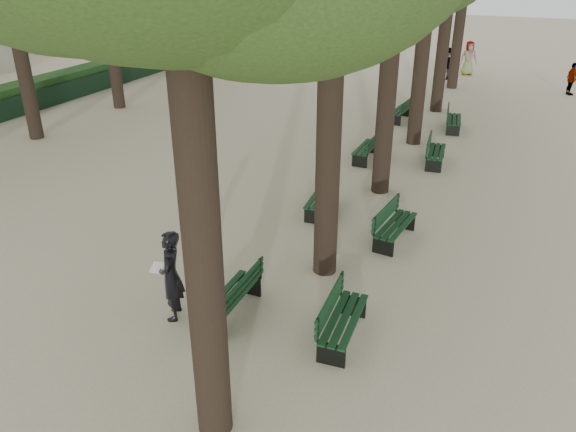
% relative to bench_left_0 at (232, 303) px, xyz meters
% --- Properties ---
extents(ground, '(120.00, 120.00, 0.00)m').
position_rel_bench_left_0_xyz_m(ground, '(-0.37, -0.69, -0.27)').
color(ground, beige).
rests_on(ground, ground).
extents(bench_left_0, '(0.59, 1.81, 0.92)m').
position_rel_bench_left_0_xyz_m(bench_left_0, '(0.00, 0.00, 0.00)').
color(bench_left_0, black).
rests_on(bench_left_0, ground).
extents(bench_left_1, '(0.72, 1.84, 0.92)m').
position_rel_bench_left_0_xyz_m(bench_left_1, '(-0.00, 5.24, 0.00)').
color(bench_left_1, black).
rests_on(bench_left_1, ground).
extents(bench_left_2, '(0.60, 1.81, 0.92)m').
position_rel_bench_left_0_xyz_m(bench_left_2, '(-0.00, 9.82, 0.00)').
color(bench_left_2, black).
rests_on(bench_left_2, ground).
extents(bench_left_3, '(0.71, 1.84, 0.92)m').
position_rel_bench_left_0_xyz_m(bench_left_3, '(-0.00, 15.12, 0.00)').
color(bench_left_3, black).
rests_on(bench_left_3, ground).
extents(bench_right_0, '(0.65, 1.82, 0.92)m').
position_rel_bench_left_0_xyz_m(bench_right_0, '(2.27, 0.11, 0.00)').
color(bench_right_0, black).
rests_on(bench_right_0, ground).
extents(bench_right_1, '(0.78, 1.86, 0.92)m').
position_rel_bench_left_0_xyz_m(bench_right_1, '(2.27, 4.31, 0.00)').
color(bench_right_1, black).
rests_on(bench_right_1, ground).
extents(bench_right_2, '(0.73, 1.84, 0.92)m').
position_rel_bench_left_0_xyz_m(bench_right_2, '(2.27, 10.30, 0.00)').
color(bench_right_2, black).
rests_on(bench_right_2, ground).
extents(bench_right_3, '(0.79, 1.86, 0.92)m').
position_rel_bench_left_0_xyz_m(bench_right_3, '(2.27, 14.56, 0.00)').
color(bench_right_3, black).
rests_on(bench_right_3, ground).
extents(man_with_map, '(0.76, 0.84, 1.87)m').
position_rel_bench_left_0_xyz_m(man_with_map, '(-1.02, -0.50, 0.66)').
color(man_with_map, black).
rests_on(man_with_map, ground).
extents(pedestrian_b, '(1.12, 0.37, 1.73)m').
position_rel_bench_left_0_xyz_m(pedestrian_b, '(0.48, 24.29, 0.59)').
color(pedestrian_b, '#262628').
rests_on(pedestrian_b, ground).
extents(pedestrian_d, '(0.99, 0.72, 1.89)m').
position_rel_bench_left_0_xyz_m(pedestrian_d, '(1.44, 26.06, 0.67)').
color(pedestrian_d, '#262628').
rests_on(pedestrian_d, ground).
extents(pedestrian_a, '(0.61, 0.90, 1.72)m').
position_rel_bench_left_0_xyz_m(pedestrian_a, '(-5.73, 25.69, 0.59)').
color(pedestrian_a, '#262628').
rests_on(pedestrian_a, ground).
extents(pedestrian_e, '(1.34, 1.25, 1.63)m').
position_rel_bench_left_0_xyz_m(pedestrian_e, '(-7.43, 23.06, 0.54)').
color(pedestrian_e, '#262628').
rests_on(pedestrian_e, ground).
extents(pedestrian_c, '(0.63, 0.97, 1.57)m').
position_rel_bench_left_0_xyz_m(pedestrian_c, '(6.73, 22.94, 0.52)').
color(pedestrian_c, '#262628').
rests_on(pedestrian_c, ground).
extents(fence, '(0.08, 42.00, 0.90)m').
position_rel_bench_left_0_xyz_m(fence, '(-15.37, 10.31, 0.18)').
color(fence, black).
rests_on(fence, ground).
extents(hedge, '(1.20, 42.00, 1.20)m').
position_rel_bench_left_0_xyz_m(hedge, '(-16.07, 10.31, 0.33)').
color(hedge, '#173D15').
rests_on(hedge, ground).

